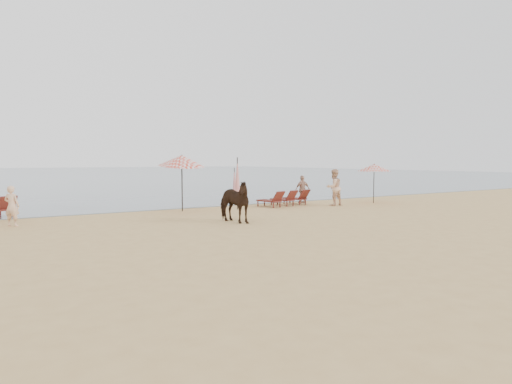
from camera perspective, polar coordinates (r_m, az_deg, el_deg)
ground at (r=13.54m, az=11.11°, el=-5.98°), size 120.00×120.00×0.00m
sea at (r=90.31m, az=-25.55°, el=2.28°), size 160.00×140.00×0.06m
lounger_cluster_right at (r=22.54m, az=3.89°, el=-0.85°), size 2.85×2.03×0.57m
umbrella_open_left_b at (r=20.33m, az=-9.87°, el=4.14°), size 2.15×2.19×2.75m
umbrella_open_right at (r=24.87m, az=15.48°, el=3.15°), size 1.81×1.81×2.20m
umbrella_closed_left at (r=20.73m, az=-2.50°, el=1.94°), size 0.31×0.31×2.54m
umbrella_closed_right at (r=24.18m, az=-2.90°, el=1.44°), size 0.24×0.24×1.97m
cow at (r=16.42m, az=-3.13°, el=-1.26°), size 1.24×2.07×1.63m
beachgoer_left at (r=17.81m, az=-29.78°, el=-1.62°), size 0.64×0.60×1.48m
beachgoer_right_a at (r=22.96m, az=10.34°, el=0.61°), size 0.95×0.74×1.93m
beachgoer_right_b at (r=23.93m, az=6.22°, el=0.35°), size 0.93×0.42×1.56m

